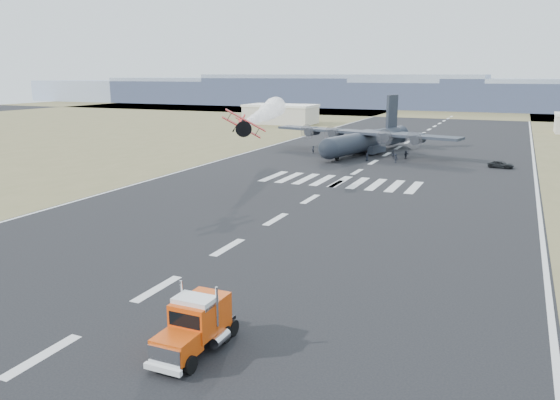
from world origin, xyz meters
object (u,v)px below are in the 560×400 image
Objects in this scene: hangar_left at (281,114)px; semi_truck at (196,324)px; crew_a at (393,154)px; crew_h at (333,151)px; crew_e at (367,157)px; crew_f at (406,155)px; aerobatic_biplane at (242,124)px; crew_b at (323,154)px; crew_d at (354,151)px; support_vehicle at (501,165)px; crew_g at (313,150)px; crew_c at (395,158)px; transport_aircraft at (367,139)px.

hangar_left reaches higher than semi_truck.
crew_a is 13.14m from crew_h.
crew_f is at bearing 67.03° from crew_e.
semi_truck is at bearing -82.52° from aerobatic_biplane.
crew_b is (-0.65, 38.10, -9.33)m from aerobatic_biplane.
semi_truck is 88.11m from crew_h.
crew_a is at bearing 122.93° from crew_f.
aerobatic_biplane is at bearing -91.15° from crew_d.
crew_f is (16.43, 5.05, 0.06)m from crew_b.
hangar_left is at bearing -160.70° from crew_h.
crew_b reaches higher than crew_e.
crew_b is at bearing -60.15° from hangar_left.
hangar_left reaches higher than crew_b.
support_vehicle is 2.50× the size of crew_d.
semi_truck is 86.41m from crew_a.
hangar_left is 13.93× the size of crew_h.
crew_g is (-20.30, -0.71, -0.02)m from crew_f.
crew_b is at bearing -131.80° from crew_d.
crew_b is 5.81m from crew_g.
hangar_left reaches higher than crew_e.
crew_b is (40.62, -70.80, -2.60)m from hangar_left.
crew_a is at bearing 88.23° from support_vehicle.
crew_d is 1.05× the size of crew_h.
crew_e is 0.93× the size of crew_g.
crew_c is at bearing 56.80° from crew_h.
transport_aircraft is at bearing 116.55° from crew_h.
support_vehicle is 2.50× the size of crew_c.
crew_e is at bearing 59.98° from aerobatic_biplane.
aerobatic_biplane is 0.14× the size of transport_aircraft.
crew_a is 0.92× the size of crew_c.
hangar_left is at bearing 55.74° from support_vehicle.
crew_c reaches higher than crew_b.
semi_truck is 83.74m from support_vehicle.
support_vehicle is at bearing 71.28° from crew_h.
crew_h is (-13.14, -0.19, 0.03)m from crew_a.
crew_b is 0.88× the size of crew_c.
crew_d is (-1.73, -4.57, -2.29)m from transport_aircraft.
aerobatic_biplane is at bearing 113.92° from semi_truck.
crew_a is at bearing -50.54° from hangar_left.
crew_d is at bearing -49.61° from crew_a.
crew_b is 4.48m from crew_h.
crew_a is 1.08× the size of crew_e.
crew_e is (-5.86, 0.23, -0.14)m from crew_c.
support_vehicle is 25.36m from crew_e.
aerobatic_biplane is at bearing -69.24° from hangar_left.
crew_b is 0.96× the size of crew_g.
crew_c reaches higher than support_vehicle.
crew_f reaches higher than crew_e.
semi_truck reaches higher than crew_e.
crew_c is (8.60, -10.66, -2.29)m from transport_aircraft.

